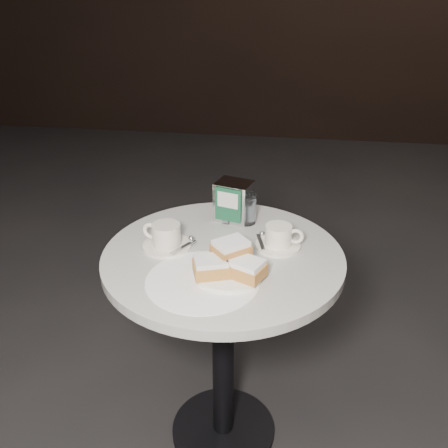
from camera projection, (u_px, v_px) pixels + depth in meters
ground at (223, 432)px, 1.78m from camera, size 7.00×7.00×0.00m
cafe_table at (223, 309)px, 1.53m from camera, size 0.70×0.70×0.74m
sugar_spill at (203, 281)px, 1.31m from camera, size 0.32×0.32×0.00m
beignet_plate at (229, 265)px, 1.32m from camera, size 0.20×0.19×0.09m
coffee_cup_left at (166, 237)px, 1.46m from camera, size 0.18×0.18×0.07m
coffee_cup_right at (279, 238)px, 1.46m from camera, size 0.14×0.14×0.07m
water_glass_left at (229, 206)px, 1.61m from camera, size 0.07×0.07×0.10m
water_glass_right at (247, 209)px, 1.59m from camera, size 0.07×0.07×0.10m
napkin_dispenser at (234, 201)px, 1.61m from camera, size 0.13×0.12×0.13m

